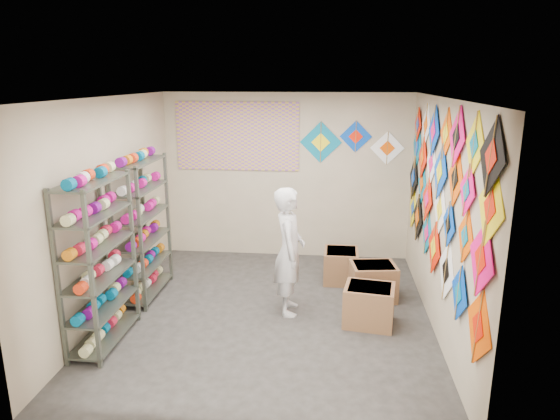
# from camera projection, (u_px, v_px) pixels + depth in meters

# --- Properties ---
(ground) EXTENTS (4.50, 4.50, 0.00)m
(ground) POSITION_uv_depth(u_px,v_px,m) (270.00, 314.00, 6.35)
(ground) COLOR #2A2825
(room_walls) EXTENTS (4.50, 4.50, 4.50)m
(room_walls) POSITION_uv_depth(u_px,v_px,m) (269.00, 188.00, 5.93)
(room_walls) COLOR #B7A78C
(room_walls) RESTS_ON ground
(shelf_rack_front) EXTENTS (0.40, 1.10, 1.90)m
(shelf_rack_front) POSITION_uv_depth(u_px,v_px,m) (99.00, 263.00, 5.47)
(shelf_rack_front) COLOR #4C5147
(shelf_rack_front) RESTS_ON ground
(shelf_rack_back) EXTENTS (0.40, 1.10, 1.90)m
(shelf_rack_back) POSITION_uv_depth(u_px,v_px,m) (143.00, 228.00, 6.72)
(shelf_rack_back) COLOR #4C5147
(shelf_rack_back) RESTS_ON ground
(string_spools) EXTENTS (0.12, 2.36, 0.12)m
(string_spools) POSITION_uv_depth(u_px,v_px,m) (122.00, 237.00, 6.07)
(string_spools) COLOR #DF0F92
(string_spools) RESTS_ON ground
(kite_wall_display) EXTENTS (0.06, 4.36, 2.09)m
(kite_wall_display) POSITION_uv_depth(u_px,v_px,m) (440.00, 192.00, 5.73)
(kite_wall_display) COLOR #F75100
(kite_wall_display) RESTS_ON room_walls
(back_wall_kites) EXTENTS (1.65, 0.02, 0.70)m
(back_wall_kites) POSITION_uv_depth(u_px,v_px,m) (349.00, 142.00, 7.91)
(back_wall_kites) COLOR #046D93
(back_wall_kites) RESTS_ON room_walls
(poster) EXTENTS (2.00, 0.01, 1.10)m
(poster) POSITION_uv_depth(u_px,v_px,m) (237.00, 136.00, 8.06)
(poster) COLOR purple
(poster) RESTS_ON room_walls
(shopkeeper) EXTENTS (0.66, 0.49, 1.63)m
(shopkeeper) POSITION_uv_depth(u_px,v_px,m) (289.00, 251.00, 6.23)
(shopkeeper) COLOR silver
(shopkeeper) RESTS_ON ground
(carton_a) EXTENTS (0.65, 0.57, 0.49)m
(carton_a) POSITION_uv_depth(u_px,v_px,m) (369.00, 305.00, 6.05)
(carton_a) COLOR brown
(carton_a) RESTS_ON ground
(carton_b) EXTENTS (0.66, 0.57, 0.49)m
(carton_b) POSITION_uv_depth(u_px,v_px,m) (373.00, 281.00, 6.76)
(carton_b) COLOR brown
(carton_b) RESTS_ON ground
(carton_c) EXTENTS (0.50, 0.55, 0.47)m
(carton_c) POSITION_uv_depth(u_px,v_px,m) (341.00, 266.00, 7.35)
(carton_c) COLOR brown
(carton_c) RESTS_ON ground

